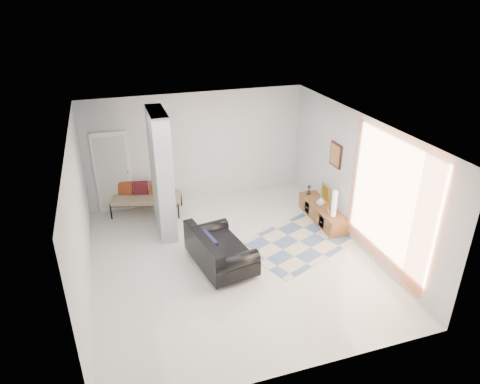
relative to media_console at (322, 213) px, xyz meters
name	(u,v)px	position (x,y,z in m)	size (l,w,h in m)	color
floor	(232,259)	(-2.52, -0.90, -0.21)	(6.00, 6.00, 0.00)	silver
ceiling	(231,128)	(-2.52, -0.90, 2.59)	(6.00, 6.00, 0.00)	white
wall_back	(197,148)	(-2.52, 2.10, 1.19)	(6.00, 6.00, 0.00)	silver
wall_front	(298,296)	(-2.52, -3.90, 1.19)	(6.00, 6.00, 0.00)	silver
wall_left	(80,220)	(-5.27, -0.90, 1.19)	(6.00, 6.00, 0.00)	silver
wall_right	(357,181)	(0.23, -0.90, 1.19)	(6.00, 6.00, 0.00)	silver
partition_column	(162,174)	(-3.62, 0.70, 1.19)	(0.35, 1.20, 2.80)	#B4B8BC
hallway_door	(113,172)	(-4.62, 2.06, 0.81)	(0.85, 0.06, 2.04)	white
curtain	(388,203)	(0.15, -2.05, 1.24)	(2.55, 2.55, 0.00)	orange
wall_art	(336,155)	(0.20, 0.00, 1.44)	(0.04, 0.45, 0.55)	#371B0F
media_console	(322,213)	(0.00, 0.00, 0.00)	(0.45, 1.68, 0.80)	brown
loveseat	(218,251)	(-2.85, -1.02, 0.15)	(1.20, 1.74, 0.76)	silver
daybed	(145,196)	(-3.94, 1.73, 0.22)	(1.77, 1.13, 0.77)	black
area_rug	(299,241)	(-0.92, -0.70, -0.20)	(2.46, 1.64, 0.01)	beige
cylinder_lamp	(334,204)	(-0.02, -0.51, 0.50)	(0.11, 0.11, 0.61)	silver
bronze_figurine	(309,190)	(-0.05, 0.67, 0.31)	(0.12, 0.12, 0.24)	black
vase	(321,201)	(-0.05, 0.04, 0.30)	(0.20, 0.20, 0.21)	silver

